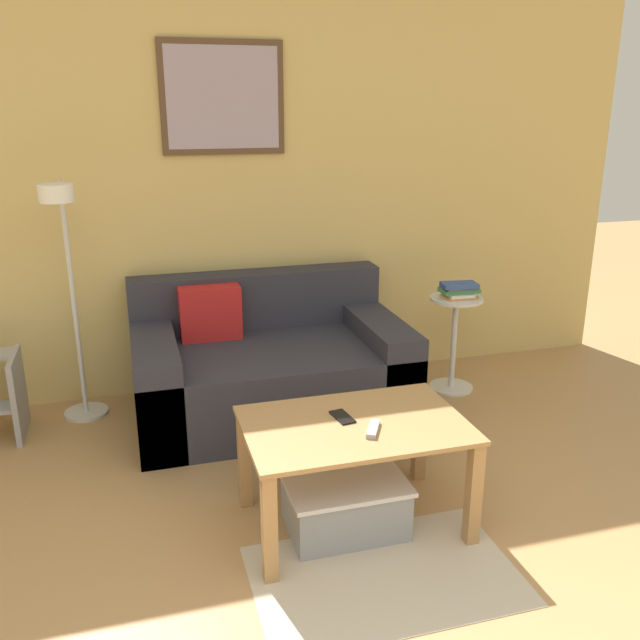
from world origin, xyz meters
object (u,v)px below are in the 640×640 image
object	(u,v)px
book_stack	(459,290)
storage_bin	(345,505)
couch	(268,368)
floor_lamp	(68,277)
side_table	(454,335)
cell_phone	(342,417)
coffee_table	(354,442)
remote_control	(373,429)

from	to	relation	value
book_stack	storage_bin	bearing A→B (deg)	-132.38
couch	floor_lamp	xyz separation A→B (m)	(-1.07, 0.11, 0.60)
side_table	cell_phone	distance (m)	1.63
coffee_table	cell_phone	distance (m)	0.12
floor_lamp	couch	bearing A→B (deg)	-5.77
couch	coffee_table	xyz separation A→B (m)	(0.12, -1.23, 0.12)
remote_control	cell_phone	xyz separation A→B (m)	(-0.08, 0.15, -0.01)
storage_bin	book_stack	world-z (taller)	book_stack
book_stack	cell_phone	size ratio (longest dim) A/B	1.75
book_stack	remote_control	distance (m)	1.70
storage_bin	cell_phone	size ratio (longest dim) A/B	3.70
side_table	storage_bin	bearing A→B (deg)	-132.01
couch	floor_lamp	distance (m)	1.23
cell_phone	coffee_table	bearing A→B (deg)	-68.07
side_table	cell_phone	xyz separation A→B (m)	(-1.13, -1.17, 0.12)
storage_bin	side_table	xyz separation A→B (m)	(1.15, 1.27, 0.25)
floor_lamp	cell_phone	size ratio (longest dim) A/B	9.98
storage_bin	floor_lamp	world-z (taller)	floor_lamp
storage_bin	floor_lamp	size ratio (longest dim) A/B	0.37
floor_lamp	storage_bin	bearing A→B (deg)	-50.52
storage_bin	floor_lamp	distance (m)	1.94
coffee_table	side_table	xyz separation A→B (m)	(1.10, 1.23, -0.03)
floor_lamp	book_stack	distance (m)	2.31
coffee_table	side_table	size ratio (longest dim) A/B	1.53
side_table	cell_phone	bearing A→B (deg)	-133.99
book_stack	coffee_table	bearing A→B (deg)	-132.03
book_stack	cell_phone	distance (m)	1.65
floor_lamp	remote_control	size ratio (longest dim) A/B	9.32
couch	storage_bin	xyz separation A→B (m)	(0.07, -1.27, -0.16)
couch	cell_phone	distance (m)	1.19
remote_control	cell_phone	world-z (taller)	remote_control
cell_phone	book_stack	bearing A→B (deg)	37.42
floor_lamp	side_table	xyz separation A→B (m)	(2.28, -0.10, -0.51)
couch	floor_lamp	size ratio (longest dim) A/B	1.12
floor_lamp	side_table	world-z (taller)	floor_lamp
storage_bin	cell_phone	bearing A→B (deg)	81.29
storage_bin	book_stack	distance (m)	1.80
floor_lamp	coffee_table	bearing A→B (deg)	-48.43
couch	book_stack	size ratio (longest dim) A/B	6.37
side_table	floor_lamp	bearing A→B (deg)	177.38
side_table	book_stack	distance (m)	0.30
couch	coffee_table	distance (m)	1.24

